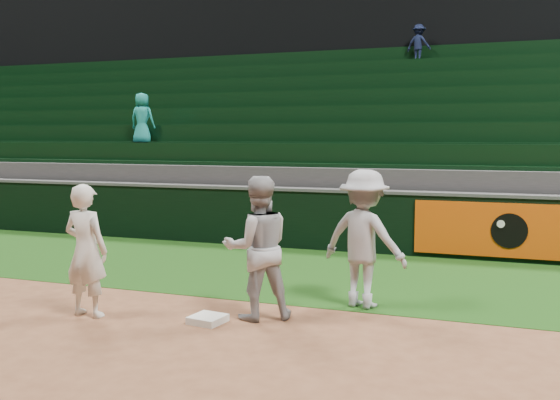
{
  "coord_description": "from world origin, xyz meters",
  "views": [
    {
      "loc": [
        3.28,
        -6.98,
        2.31
      ],
      "look_at": [
        -0.07,
        2.3,
        1.3
      ],
      "focal_mm": 40.0,
      "sensor_mm": 36.0,
      "label": 1
    }
  ],
  "objects_px": {
    "first_baseman": "(86,250)",
    "baserunner": "(258,248)",
    "base_coach": "(364,239)",
    "first_base": "(208,319)"
  },
  "relations": [
    {
      "from": "first_baseman",
      "to": "baserunner",
      "type": "distance_m",
      "value": 2.21
    },
    {
      "from": "first_baseman",
      "to": "base_coach",
      "type": "xyz_separation_m",
      "value": [
        3.26,
        1.63,
        0.08
      ]
    },
    {
      "from": "baserunner",
      "to": "base_coach",
      "type": "distance_m",
      "value": 1.51
    },
    {
      "from": "base_coach",
      "to": "baserunner",
      "type": "bearing_deg",
      "value": 55.96
    },
    {
      "from": "first_base",
      "to": "base_coach",
      "type": "bearing_deg",
      "value": 39.46
    },
    {
      "from": "first_baseman",
      "to": "baserunner",
      "type": "relative_size",
      "value": 0.94
    },
    {
      "from": "first_baseman",
      "to": "base_coach",
      "type": "distance_m",
      "value": 3.64
    },
    {
      "from": "first_baseman",
      "to": "base_coach",
      "type": "height_order",
      "value": "base_coach"
    },
    {
      "from": "base_coach",
      "to": "first_base",
      "type": "bearing_deg",
      "value": 54.94
    },
    {
      "from": "first_base",
      "to": "baserunner",
      "type": "xyz_separation_m",
      "value": [
        0.52,
        0.39,
        0.87
      ]
    }
  ]
}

